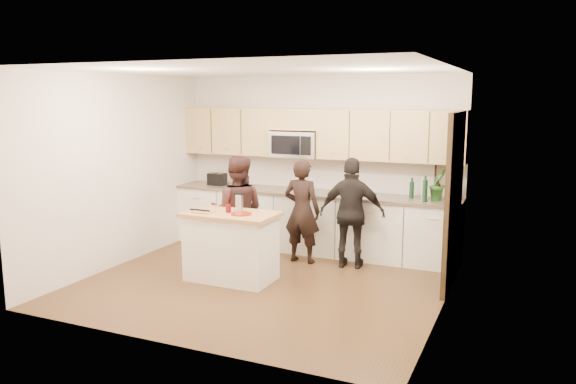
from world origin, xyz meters
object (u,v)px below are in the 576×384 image
at_px(island, 231,246).
at_px(woman_right, 352,213).
at_px(woman_left, 302,211).
at_px(woman_center, 237,212).
at_px(toaster, 217,179).

relative_size(island, woman_right, 0.77).
distance_m(island, woman_left, 1.28).
bearing_deg(woman_center, island, 91.46).
bearing_deg(woman_center, woman_right, -176.37).
height_order(island, woman_left, woman_left).
bearing_deg(island, toaster, 125.44).
relative_size(island, woman_center, 0.76).
bearing_deg(island, woman_right, 42.19).
bearing_deg(toaster, island, -54.55).
relative_size(island, toaster, 4.34).
bearing_deg(woman_right, toaster, -20.87).
xyz_separation_m(woman_left, woman_right, (0.74, 0.04, 0.02)).
bearing_deg(woman_left, toaster, -16.62).
relative_size(toaster, woman_center, 0.18).
bearing_deg(toaster, woman_left, -18.26).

